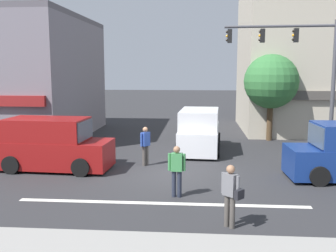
{
  "coord_description": "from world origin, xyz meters",
  "views": [
    {
      "loc": [
        1.1,
        -15.05,
        4.12
      ],
      "look_at": [
        -0.24,
        2.0,
        1.6
      ],
      "focal_mm": 42.0,
      "sensor_mm": 36.0,
      "label": 1
    }
  ],
  "objects_px": {
    "traffic_light_mast": "(304,64)",
    "pedestrian_foreground_with_bag": "(231,192)",
    "van_waiting_far": "(52,145)",
    "van_parked_curbside": "(200,131)",
    "pedestrian_far_side": "(145,144)",
    "utility_pole_near_left": "(44,66)",
    "pedestrian_mid_crossing": "(177,168)",
    "street_tree": "(271,82)"
  },
  "relations": [
    {
      "from": "street_tree",
      "to": "pedestrian_far_side",
      "type": "bearing_deg",
      "value": -134.3
    },
    {
      "from": "van_waiting_far",
      "to": "traffic_light_mast",
      "type": "bearing_deg",
      "value": 14.12
    },
    {
      "from": "van_parked_curbside",
      "to": "pedestrian_mid_crossing",
      "type": "relative_size",
      "value": 2.82
    },
    {
      "from": "van_parked_curbside",
      "to": "van_waiting_far",
      "type": "bearing_deg",
      "value": -146.14
    },
    {
      "from": "street_tree",
      "to": "pedestrian_mid_crossing",
      "type": "xyz_separation_m",
      "value": [
        -4.75,
        -10.49,
        -2.42
      ]
    },
    {
      "from": "utility_pole_near_left",
      "to": "traffic_light_mast",
      "type": "xyz_separation_m",
      "value": [
        12.91,
        -2.72,
        0.07
      ]
    },
    {
      "from": "pedestrian_far_side",
      "to": "van_parked_curbside",
      "type": "bearing_deg",
      "value": 53.64
    },
    {
      "from": "van_waiting_far",
      "to": "pedestrian_mid_crossing",
      "type": "relative_size",
      "value": 2.81
    },
    {
      "from": "street_tree",
      "to": "van_waiting_far",
      "type": "relative_size",
      "value": 1.05
    },
    {
      "from": "utility_pole_near_left",
      "to": "pedestrian_mid_crossing",
      "type": "distance_m",
      "value": 11.88
    },
    {
      "from": "street_tree",
      "to": "traffic_light_mast",
      "type": "distance_m",
      "value": 4.85
    },
    {
      "from": "traffic_light_mast",
      "to": "pedestrian_foreground_with_bag",
      "type": "xyz_separation_m",
      "value": [
        -3.75,
        -8.13,
        -3.35
      ]
    },
    {
      "from": "utility_pole_near_left",
      "to": "traffic_light_mast",
      "type": "height_order",
      "value": "utility_pole_near_left"
    },
    {
      "from": "pedestrian_far_side",
      "to": "utility_pole_near_left",
      "type": "bearing_deg",
      "value": 143.65
    },
    {
      "from": "pedestrian_mid_crossing",
      "to": "pedestrian_far_side",
      "type": "relative_size",
      "value": 1.0
    },
    {
      "from": "traffic_light_mast",
      "to": "pedestrian_foreground_with_bag",
      "type": "height_order",
      "value": "traffic_light_mast"
    },
    {
      "from": "van_waiting_far",
      "to": "van_parked_curbside",
      "type": "xyz_separation_m",
      "value": [
        6.0,
        4.03,
        0.0
      ]
    },
    {
      "from": "van_waiting_far",
      "to": "van_parked_curbside",
      "type": "height_order",
      "value": "same"
    },
    {
      "from": "van_waiting_far",
      "to": "pedestrian_far_side",
      "type": "height_order",
      "value": "van_waiting_far"
    },
    {
      "from": "utility_pole_near_left",
      "to": "traffic_light_mast",
      "type": "relative_size",
      "value": 1.32
    },
    {
      "from": "street_tree",
      "to": "traffic_light_mast",
      "type": "bearing_deg",
      "value": -83.55
    },
    {
      "from": "van_waiting_far",
      "to": "van_parked_curbside",
      "type": "bearing_deg",
      "value": 33.86
    },
    {
      "from": "utility_pole_near_left",
      "to": "pedestrian_mid_crossing",
      "type": "xyz_separation_m",
      "value": [
        7.63,
        -8.49,
        -3.28
      ]
    },
    {
      "from": "van_waiting_far",
      "to": "pedestrian_mid_crossing",
      "type": "distance_m",
      "value": 6.12
    },
    {
      "from": "traffic_light_mast",
      "to": "van_parked_curbside",
      "type": "height_order",
      "value": "traffic_light_mast"
    },
    {
      "from": "utility_pole_near_left",
      "to": "traffic_light_mast",
      "type": "bearing_deg",
      "value": -11.91
    },
    {
      "from": "utility_pole_near_left",
      "to": "van_parked_curbside",
      "type": "relative_size",
      "value": 1.73
    },
    {
      "from": "utility_pole_near_left",
      "to": "van_waiting_far",
      "type": "distance_m",
      "value": 6.7
    },
    {
      "from": "pedestrian_foreground_with_bag",
      "to": "pedestrian_far_side",
      "type": "height_order",
      "value": "same"
    },
    {
      "from": "pedestrian_foreground_with_bag",
      "to": "street_tree",
      "type": "bearing_deg",
      "value": 75.93
    },
    {
      "from": "pedestrian_foreground_with_bag",
      "to": "van_waiting_far",
      "type": "bearing_deg",
      "value": 141.17
    },
    {
      "from": "street_tree",
      "to": "pedestrian_foreground_with_bag",
      "type": "xyz_separation_m",
      "value": [
        -3.22,
        -12.85,
        -2.41
      ]
    },
    {
      "from": "van_waiting_far",
      "to": "pedestrian_mid_crossing",
      "type": "height_order",
      "value": "van_waiting_far"
    },
    {
      "from": "utility_pole_near_left",
      "to": "pedestrian_far_side",
      "type": "relative_size",
      "value": 4.88
    },
    {
      "from": "van_parked_curbside",
      "to": "pedestrian_far_side",
      "type": "bearing_deg",
      "value": -126.36
    },
    {
      "from": "traffic_light_mast",
      "to": "pedestrian_mid_crossing",
      "type": "distance_m",
      "value": 8.51
    },
    {
      "from": "street_tree",
      "to": "utility_pole_near_left",
      "type": "height_order",
      "value": "utility_pole_near_left"
    },
    {
      "from": "traffic_light_mast",
      "to": "pedestrian_far_side",
      "type": "distance_m",
      "value": 7.82
    },
    {
      "from": "van_parked_curbside",
      "to": "pedestrian_mid_crossing",
      "type": "distance_m",
      "value": 7.18
    },
    {
      "from": "pedestrian_far_side",
      "to": "pedestrian_foreground_with_bag",
      "type": "bearing_deg",
      "value": -64.18
    },
    {
      "from": "traffic_light_mast",
      "to": "pedestrian_far_side",
      "type": "bearing_deg",
      "value": -165.72
    },
    {
      "from": "traffic_light_mast",
      "to": "street_tree",
      "type": "bearing_deg",
      "value": 96.45
    }
  ]
}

